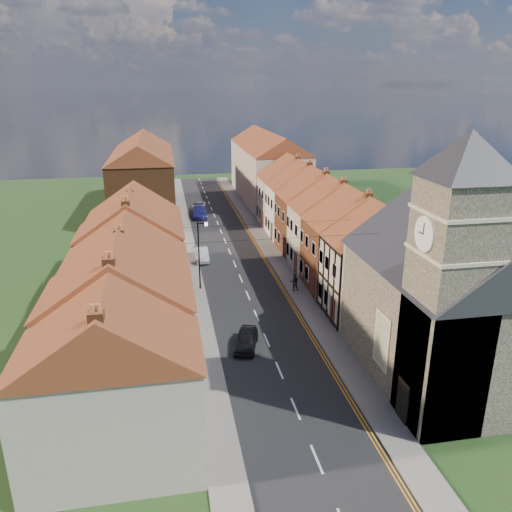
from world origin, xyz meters
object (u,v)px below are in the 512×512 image
at_px(car_mid, 201,254).
at_px(pedestrian_right, 294,282).
at_px(car_distant, 198,206).
at_px(lamppost, 200,251).
at_px(car_far, 199,212).
at_px(church, 451,290).
at_px(car_near, 246,340).

distance_m(car_mid, pedestrian_right, 12.20).
height_order(car_distant, pedestrian_right, pedestrian_right).
distance_m(lamppost, pedestrian_right, 8.56).
xyz_separation_m(car_mid, car_far, (1.11, 17.46, 0.05)).
height_order(car_far, pedestrian_right, pedestrian_right).
distance_m(church, car_mid, 28.08).
relative_size(church, car_far, 3.12).
distance_m(car_far, pedestrian_right, 27.92).
height_order(car_mid, pedestrian_right, pedestrian_right).
height_order(car_near, pedestrian_right, pedestrian_right).
bearing_deg(church, car_near, 151.71).
relative_size(church, pedestrian_right, 9.84).
height_order(car_mid, car_far, car_far).
distance_m(car_near, car_distant, 40.78).
bearing_deg(car_near, church, -11.66).
relative_size(car_distant, pedestrian_right, 2.49).
bearing_deg(lamppost, car_mid, 85.56).
relative_size(lamppost, car_near, 1.68).
height_order(car_near, car_far, car_far).
relative_size(car_mid, car_distant, 1.03).
bearing_deg(church, car_distant, 103.57).
height_order(church, car_far, church).
bearing_deg(lamppost, car_distant, 86.36).
bearing_deg(pedestrian_right, lamppost, -1.82).
xyz_separation_m(church, pedestrian_right, (-5.25, 14.80, -4.98)).
relative_size(car_far, pedestrian_right, 3.15).
relative_size(car_near, pedestrian_right, 2.31).
xyz_separation_m(car_near, car_far, (-0.50, 36.12, 0.10)).
bearing_deg(car_near, car_mid, 111.54).
distance_m(car_far, car_distant, 4.66).
xyz_separation_m(car_near, car_mid, (-1.61, 18.67, 0.04)).
height_order(car_far, car_distant, car_far).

